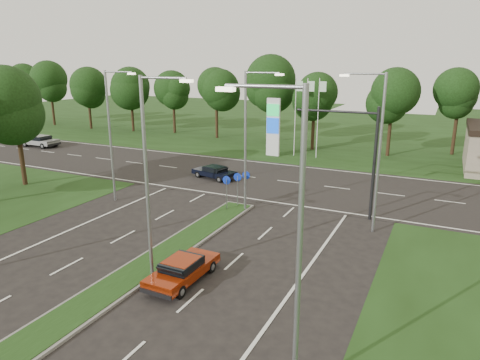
% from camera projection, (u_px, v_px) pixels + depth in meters
% --- Properties ---
extents(ground, '(160.00, 160.00, 0.00)m').
position_uv_depth(ground, '(27.00, 347.00, 14.76)').
color(ground, black).
rests_on(ground, ground).
extents(verge_far, '(160.00, 50.00, 0.02)m').
position_uv_depth(verge_far, '(354.00, 130.00, 62.46)').
color(verge_far, '#1A3210').
rests_on(verge_far, ground).
extents(cross_road, '(160.00, 12.00, 0.02)m').
position_uv_depth(cross_road, '(277.00, 181.00, 35.58)').
color(cross_road, black).
rests_on(cross_road, ground).
extents(median_kerb, '(2.00, 26.00, 0.12)m').
position_uv_depth(median_kerb, '(108.00, 291.00, 18.21)').
color(median_kerb, slate).
rests_on(median_kerb, ground).
extents(streetlight_median_near, '(2.53, 0.22, 9.00)m').
position_uv_depth(streetlight_median_near, '(150.00, 170.00, 18.20)').
color(streetlight_median_near, gray).
rests_on(streetlight_median_near, ground).
extents(streetlight_median_far, '(2.53, 0.22, 9.00)m').
position_uv_depth(streetlight_median_far, '(248.00, 135.00, 26.87)').
color(streetlight_median_far, gray).
rests_on(streetlight_median_far, ground).
extents(streetlight_left_far, '(2.53, 0.22, 9.00)m').
position_uv_depth(streetlight_left_far, '(112.00, 130.00, 29.05)').
color(streetlight_left_far, gray).
rests_on(streetlight_left_far, ground).
extents(streetlight_right_far, '(2.53, 0.22, 9.00)m').
position_uv_depth(streetlight_right_far, '(376.00, 145.00, 23.58)').
color(streetlight_right_far, gray).
rests_on(streetlight_right_far, ground).
extents(streetlight_right_near, '(2.53, 0.22, 9.00)m').
position_uv_depth(streetlight_right_near, '(293.00, 233.00, 11.44)').
color(streetlight_right_near, gray).
rests_on(streetlight_right_near, ground).
extents(traffic_signal, '(5.10, 0.42, 7.00)m').
position_uv_depth(traffic_signal, '(354.00, 144.00, 26.11)').
color(traffic_signal, black).
rests_on(traffic_signal, ground).
extents(median_signs, '(1.16, 1.76, 2.38)m').
position_uv_depth(median_signs, '(237.00, 183.00, 28.53)').
color(median_signs, gray).
rests_on(median_signs, ground).
extents(gas_pylon, '(5.80, 1.26, 8.00)m').
position_uv_depth(gas_pylon, '(275.00, 126.00, 44.17)').
color(gas_pylon, silver).
rests_on(gas_pylon, ground).
extents(tree_left_far, '(5.20, 5.20, 8.86)m').
position_uv_depth(tree_left_far, '(14.00, 108.00, 32.76)').
color(tree_left_far, black).
rests_on(tree_left_far, ground).
extents(treeline_far, '(6.00, 6.00, 9.90)m').
position_uv_depth(treeline_far, '(331.00, 87.00, 47.54)').
color(treeline_far, black).
rests_on(treeline_far, ground).
extents(red_sedan, '(1.67, 3.97, 1.08)m').
position_uv_depth(red_sedan, '(183.00, 269.00, 19.06)').
color(red_sedan, maroon).
rests_on(red_sedan, ground).
extents(navy_sedan, '(4.14, 2.47, 1.06)m').
position_uv_depth(navy_sedan, '(214.00, 172.00, 36.06)').
color(navy_sedan, black).
rests_on(navy_sedan, ground).
extents(far_car_a, '(4.54, 2.02, 1.30)m').
position_uv_depth(far_car_a, '(40.00, 141.00, 49.73)').
color(far_car_a, gray).
rests_on(far_car_a, ground).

